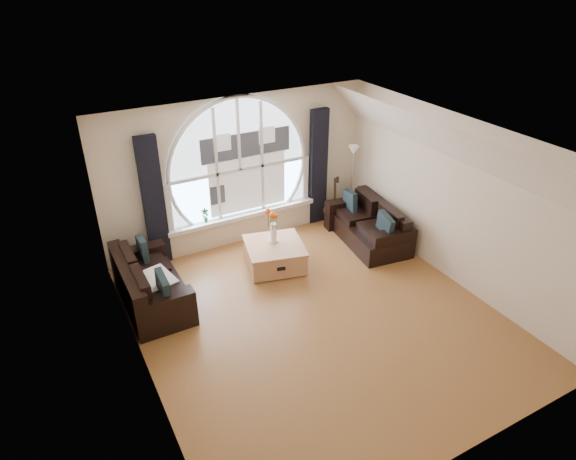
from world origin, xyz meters
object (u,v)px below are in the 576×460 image
(sofa_right, at_px, (368,223))
(vase_flowers, at_px, (273,222))
(potted_plant, at_px, (205,215))
(coffee_chest, at_px, (275,254))
(guitar, at_px, (333,200))
(floor_lamp, at_px, (351,185))
(sofa_left, at_px, (151,281))

(sofa_right, bearing_deg, vase_flowers, -178.02)
(potted_plant, bearing_deg, coffee_chest, -53.64)
(sofa_right, bearing_deg, guitar, 108.99)
(guitar, bearing_deg, potted_plant, -161.91)
(coffee_chest, relative_size, floor_lamp, 0.60)
(guitar, bearing_deg, floor_lamp, 13.65)
(floor_lamp, bearing_deg, sofa_left, -169.47)
(coffee_chest, height_order, guitar, guitar)
(vase_flowers, relative_size, floor_lamp, 0.44)
(sofa_right, relative_size, guitar, 1.57)
(sofa_left, xyz_separation_m, guitar, (3.84, 0.85, 0.13))
(coffee_chest, bearing_deg, sofa_left, -165.22)
(guitar, height_order, potted_plant, guitar)
(sofa_left, relative_size, coffee_chest, 1.80)
(sofa_left, distance_m, coffee_chest, 2.13)
(floor_lamp, bearing_deg, sofa_right, -101.91)
(sofa_right, relative_size, coffee_chest, 1.74)
(sofa_right, height_order, floor_lamp, floor_lamp)
(vase_flowers, bearing_deg, sofa_left, -176.79)
(floor_lamp, xyz_separation_m, guitar, (-0.36, 0.07, -0.27))
(sofa_left, distance_m, floor_lamp, 4.30)
(floor_lamp, xyz_separation_m, potted_plant, (-2.90, 0.35, -0.12))
(floor_lamp, height_order, potted_plant, floor_lamp)
(vase_flowers, height_order, guitar, vase_flowers)
(floor_lamp, bearing_deg, vase_flowers, -162.11)
(coffee_chest, xyz_separation_m, floor_lamp, (2.08, 0.75, 0.57))
(vase_flowers, distance_m, floor_lamp, 2.15)
(sofa_left, height_order, guitar, guitar)
(sofa_right, height_order, potted_plant, potted_plant)
(vase_flowers, bearing_deg, floor_lamp, 17.89)
(sofa_right, distance_m, potted_plant, 2.98)
(sofa_left, distance_m, vase_flowers, 2.20)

